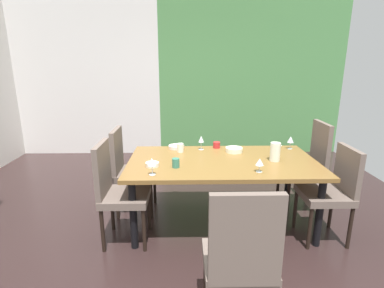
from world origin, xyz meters
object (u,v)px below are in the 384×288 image
(chair_head_near, at_px, (241,256))
(serving_bowl_north, at_px, (152,164))
(chair_right_far, at_px, (309,163))
(chair_right_near, at_px, (333,188))
(wine_glass_right, at_px, (201,140))
(wine_glass_south, at_px, (152,162))
(cup_near_window, at_px, (176,163))
(wine_glass_corner, at_px, (291,140))
(wine_glass_east, at_px, (260,162))
(dining_table, at_px, (222,166))
(cup_rear, at_px, (217,145))
(chair_left_near, at_px, (116,188))
(pitcher_west, at_px, (275,152))
(chair_left_far, at_px, (128,167))
(cup_near_shelf, at_px, (180,148))
(serving_bowl_center, at_px, (234,150))
(serving_bowl_front, at_px, (176,147))

(chair_head_near, bearing_deg, serving_bowl_north, 118.79)
(chair_head_near, height_order, serving_bowl_north, chair_head_near)
(chair_right_far, height_order, chair_right_near, chair_right_far)
(wine_glass_right, bearing_deg, wine_glass_south, -121.37)
(chair_right_far, relative_size, cup_near_window, 11.70)
(wine_glass_corner, distance_m, wine_glass_east, 0.93)
(dining_table, bearing_deg, cup_rear, 92.05)
(dining_table, height_order, serving_bowl_north, serving_bowl_north)
(cup_rear, bearing_deg, wine_glass_east, -68.65)
(chair_head_near, bearing_deg, chair_left_near, 132.83)
(chair_head_near, height_order, chair_left_near, chair_head_near)
(chair_head_near, distance_m, pitcher_west, 1.49)
(chair_left_far, xyz_separation_m, cup_near_window, (0.56, -0.52, 0.22))
(chair_right_far, relative_size, wine_glass_corner, 7.06)
(wine_glass_right, bearing_deg, chair_right_far, -3.81)
(wine_glass_corner, bearing_deg, wine_glass_right, -179.40)
(chair_left_far, relative_size, cup_near_window, 10.97)
(chair_head_near, distance_m, wine_glass_right, 1.79)
(serving_bowl_north, relative_size, cup_near_shelf, 1.34)
(chair_left_far, xyz_separation_m, wine_glass_east, (1.34, -0.66, 0.27))
(cup_near_window, bearing_deg, chair_left_near, -170.58)
(wine_glass_east, bearing_deg, pitcher_west, 53.45)
(wine_glass_east, bearing_deg, chair_right_far, 41.30)
(dining_table, height_order, chair_right_far, chair_right_far)
(chair_right_far, height_order, chair_head_near, chair_right_far)
(wine_glass_corner, relative_size, cup_near_shelf, 1.53)
(serving_bowl_center, bearing_deg, chair_right_far, 1.08)
(wine_glass_east, distance_m, serving_bowl_north, 1.03)
(cup_near_window, xyz_separation_m, cup_near_shelf, (0.04, 0.51, 0.00))
(serving_bowl_center, bearing_deg, chair_left_near, -153.76)
(chair_right_far, bearing_deg, wine_glass_corner, 65.44)
(dining_table, relative_size, cup_near_window, 21.52)
(wine_glass_east, bearing_deg, wine_glass_right, 124.10)
(wine_glass_south, relative_size, serving_bowl_north, 1.22)
(wine_glass_corner, relative_size, serving_bowl_center, 0.78)
(dining_table, height_order, cup_rear, cup_rear)
(chair_left_near, distance_m, wine_glass_right, 1.13)
(chair_right_near, relative_size, chair_left_near, 0.94)
(chair_head_near, xyz_separation_m, cup_rear, (0.03, 1.83, 0.19))
(chair_left_near, distance_m, wine_glass_corner, 2.03)
(wine_glass_right, height_order, serving_bowl_north, wine_glass_right)
(chair_left_near, height_order, serving_bowl_front, chair_left_near)
(cup_near_window, bearing_deg, wine_glass_right, 65.38)
(chair_head_near, relative_size, serving_bowl_north, 7.90)
(dining_table, relative_size, chair_right_near, 2.07)
(chair_right_near, bearing_deg, wine_glass_east, 93.54)
(chair_left_near, bearing_deg, chair_left_far, 179.95)
(serving_bowl_front, height_order, pitcher_west, pitcher_west)
(serving_bowl_north, bearing_deg, serving_bowl_front, 70.85)
(serving_bowl_front, xyz_separation_m, cup_near_window, (0.01, -0.66, 0.03))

